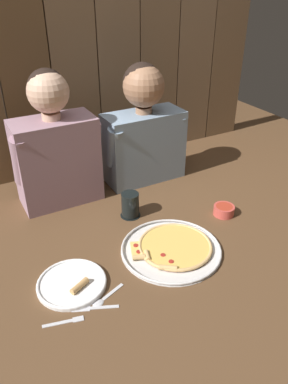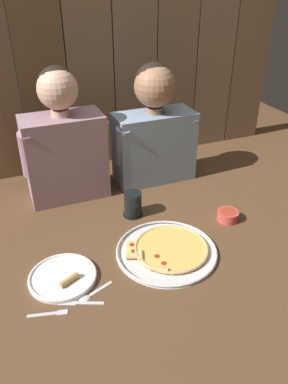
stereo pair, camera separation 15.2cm
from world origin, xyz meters
TOP-DOWN VIEW (x-y plane):
  - ground_plane at (0.00, 0.00)m, footprint 3.20×3.20m
  - pizza_tray at (0.03, -0.08)m, footprint 0.40×0.40m
  - dinner_plate at (-0.38, -0.08)m, footprint 0.25×0.25m
  - drinking_glass at (0.00, 0.21)m, footprint 0.09×0.09m
  - dipping_bowl at (0.38, 0.02)m, footprint 0.09×0.09m
  - table_fork at (-0.45, -0.22)m, footprint 0.13×0.05m
  - table_knife at (-0.35, -0.21)m, footprint 0.15×0.08m
  - table_spoon at (-0.31, -0.19)m, footprint 0.14×0.07m
  - diner_left at (-0.23, 0.50)m, footprint 0.40×0.20m
  - diner_right at (0.23, 0.50)m, footprint 0.44×0.21m
  - wooden_backdrop_wall at (-0.00, 0.81)m, footprint 2.19×0.03m

SIDE VIEW (x-z plane):
  - ground_plane at x=0.00m, z-range 0.00..0.00m
  - table_knife at x=-0.35m, z-range 0.00..0.00m
  - table_fork at x=-0.45m, z-range 0.00..0.01m
  - table_spoon at x=-0.31m, z-range 0.00..0.01m
  - dinner_plate at x=-0.38m, z-range -0.01..0.03m
  - pizza_tray at x=0.03m, z-range 0.00..0.02m
  - dipping_bowl at x=0.38m, z-range 0.00..0.05m
  - drinking_glass at x=0.00m, z-range 0.00..0.11m
  - diner_left at x=-0.23m, z-range -0.02..0.59m
  - diner_right at x=0.23m, z-range -0.01..0.58m
  - wooden_backdrop_wall at x=0.00m, z-range 0.00..1.45m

